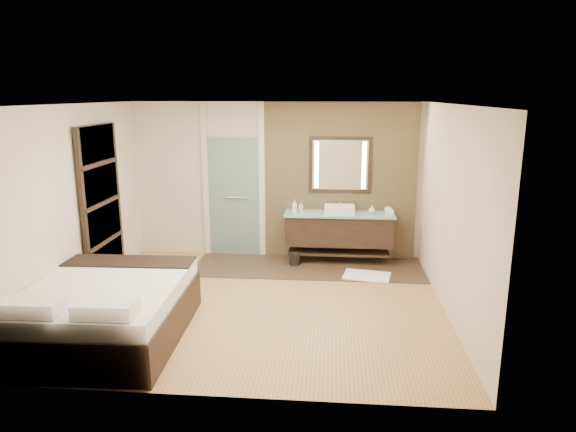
# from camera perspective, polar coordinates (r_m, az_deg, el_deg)

# --- Properties ---
(floor) EXTENTS (5.00, 5.00, 0.00)m
(floor) POSITION_cam_1_polar(r_m,az_deg,el_deg) (7.21, -3.17, -9.70)
(floor) COLOR olive
(floor) RESTS_ON ground
(tile_strip) EXTENTS (3.80, 1.30, 0.01)m
(tile_strip) POSITION_cam_1_polar(r_m,az_deg,el_deg) (8.64, 2.28, -5.64)
(tile_strip) COLOR #39291F
(tile_strip) RESTS_ON floor
(stone_wall) EXTENTS (2.60, 0.08, 2.70)m
(stone_wall) POSITION_cam_1_polar(r_m,az_deg,el_deg) (8.89, 5.77, 3.80)
(stone_wall) COLOR tan
(stone_wall) RESTS_ON floor
(vanity) EXTENTS (1.85, 0.55, 0.88)m
(vanity) POSITION_cam_1_polar(r_m,az_deg,el_deg) (8.77, 5.68, -1.48)
(vanity) COLOR black
(vanity) RESTS_ON stone_wall
(mirror_unit) EXTENTS (1.06, 0.04, 0.96)m
(mirror_unit) POSITION_cam_1_polar(r_m,az_deg,el_deg) (8.79, 5.82, 5.67)
(mirror_unit) COLOR black
(mirror_unit) RESTS_ON stone_wall
(frosted_door) EXTENTS (1.10, 0.12, 2.70)m
(frosted_door) POSITION_cam_1_polar(r_m,az_deg,el_deg) (9.08, -6.02, 2.68)
(frosted_door) COLOR #A2CEC4
(frosted_door) RESTS_ON floor
(shoji_partition) EXTENTS (0.06, 1.20, 2.40)m
(shoji_partition) POSITION_cam_1_polar(r_m,az_deg,el_deg) (8.08, -19.96, 1.07)
(shoji_partition) COLOR black
(shoji_partition) RESTS_ON floor
(bed) EXTENTS (1.79, 2.21, 0.83)m
(bed) POSITION_cam_1_polar(r_m,az_deg,el_deg) (6.49, -19.51, -9.87)
(bed) COLOR black
(bed) RESTS_ON floor
(bath_mat) EXTENTS (0.80, 0.62, 0.02)m
(bath_mat) POSITION_cam_1_polar(r_m,az_deg,el_deg) (8.27, 8.74, -6.59)
(bath_mat) COLOR white
(bath_mat) RESTS_ON floor
(waste_bin) EXTENTS (0.21, 0.21, 0.23)m
(waste_bin) POSITION_cam_1_polar(r_m,az_deg,el_deg) (8.68, 0.76, -4.78)
(waste_bin) COLOR black
(waste_bin) RESTS_ON floor
(tissue_box) EXTENTS (0.13, 0.13, 0.10)m
(tissue_box) POSITION_cam_1_polar(r_m,az_deg,el_deg) (8.63, 11.19, 0.37)
(tissue_box) COLOR silver
(tissue_box) RESTS_ON vanity
(soap_bottle_a) EXTENTS (0.10, 0.10, 0.23)m
(soap_bottle_a) POSITION_cam_1_polar(r_m,az_deg,el_deg) (8.61, 0.72, 1.06)
(soap_bottle_a) COLOR silver
(soap_bottle_a) RESTS_ON vanity
(soap_bottle_b) EXTENTS (0.07, 0.07, 0.16)m
(soap_bottle_b) POSITION_cam_1_polar(r_m,az_deg,el_deg) (8.78, 1.45, 1.03)
(soap_bottle_b) COLOR #B2B2B2
(soap_bottle_b) RESTS_ON vanity
(soap_bottle_c) EXTENTS (0.14, 0.14, 0.14)m
(soap_bottle_c) POSITION_cam_1_polar(r_m,az_deg,el_deg) (8.71, 9.30, 0.70)
(soap_bottle_c) COLOR #BFF0EC
(soap_bottle_c) RESTS_ON vanity
(cup) EXTENTS (0.15, 0.15, 0.09)m
(cup) POSITION_cam_1_polar(r_m,az_deg,el_deg) (8.84, 11.04, 0.66)
(cup) COLOR white
(cup) RESTS_ON vanity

